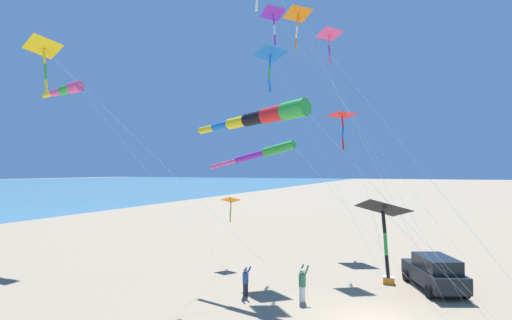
% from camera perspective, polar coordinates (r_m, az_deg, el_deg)
% --- Properties ---
extents(parked_car, '(3.38, 4.68, 1.85)m').
position_cam_1_polar(parked_car, '(23.14, 25.95, -15.39)').
color(parked_car, black).
rests_on(parked_car, ground_plane).
extents(cooler_box, '(0.62, 0.42, 0.42)m').
position_cam_1_polar(cooler_box, '(23.48, 19.91, -17.13)').
color(cooler_box, orange).
rests_on(cooler_box, ground_plane).
extents(person_adult_flyer, '(0.53, 0.62, 1.78)m').
position_cam_1_polar(person_adult_flyer, '(19.34, 7.21, -18.29)').
color(person_adult_flyer, silver).
rests_on(person_adult_flyer, ground_plane).
extents(person_child_grey_jacket, '(0.56, 0.51, 1.58)m').
position_cam_1_polar(person_child_grey_jacket, '(20.02, -1.62, -18.05)').
color(person_child_grey_jacket, '#232328').
rests_on(person_child_grey_jacket, ground_plane).
extents(kite_windsock_magenta_far_left, '(17.27, 0.87, 13.51)m').
position_cam_1_polar(kite_windsock_magenta_far_left, '(33.04, -27.28, 9.70)').
color(kite_windsock_magenta_far_left, '#EF4C93').
rests_on(kite_windsock_magenta_far_left, ground_plane).
extents(kite_delta_orange_high_right, '(14.63, 4.97, 13.90)m').
position_cam_1_polar(kite_delta_orange_high_right, '(24.37, -29.95, 14.78)').
color(kite_delta_orange_high_right, yellow).
rests_on(kite_delta_orange_high_right, ground_plane).
extents(kite_delta_small_distant, '(2.51, 9.20, 4.73)m').
position_cam_1_polar(kite_delta_small_distant, '(26.08, -3.95, -6.24)').
color(kite_delta_small_distant, orange).
rests_on(kite_delta_small_distant, ground_plane).
extents(kite_windsock_yellow_midlevel, '(13.39, 5.05, 8.15)m').
position_cam_1_polar(kite_windsock_yellow_midlevel, '(20.52, 1.11, 1.09)').
color(kite_windsock_yellow_midlevel, green).
rests_on(kite_windsock_yellow_midlevel, ground_plane).
extents(kite_delta_red_high_left, '(5.45, 8.42, 11.67)m').
position_cam_1_polar(kite_delta_red_high_left, '(32.40, 13.25, 6.81)').
color(kite_delta_red_high_left, red).
rests_on(kite_delta_red_high_left, ground_plane).
extents(kite_delta_long_streamer_right, '(5.65, 7.50, 17.88)m').
position_cam_1_polar(kite_delta_long_streamer_right, '(31.60, 11.39, 18.49)').
color(kite_delta_long_streamer_right, '#EF4C93').
rests_on(kite_delta_long_streamer_right, ground_plane).
extents(kite_delta_rainbow_low_near, '(11.51, 6.35, 15.52)m').
position_cam_1_polar(kite_delta_rainbow_low_near, '(21.90, 6.65, 21.43)').
color(kite_delta_rainbow_low_near, orange).
rests_on(kite_delta_rainbow_low_near, ground_plane).
extents(kite_delta_black_fish_shape, '(14.02, 1.41, 18.55)m').
position_cam_1_polar(kite_delta_black_fish_shape, '(29.10, 2.78, 21.67)').
color(kite_delta_black_fish_shape, purple).
rests_on(kite_delta_black_fish_shape, ground_plane).
extents(kite_windsock_purple_drifting, '(14.77, 3.26, 9.62)m').
position_cam_1_polar(kite_windsock_purple_drifting, '(17.56, 0.73, 6.68)').
color(kite_windsock_purple_drifting, green).
rests_on(kite_windsock_purple_drifting, ground_plane).
extents(kite_delta_checkered_midright, '(6.18, 3.31, 5.51)m').
position_cam_1_polar(kite_delta_checkered_midright, '(15.36, 19.21, -7.15)').
color(kite_delta_checkered_midright, black).
rests_on(kite_delta_checkered_midright, ground_plane).
extents(kite_delta_long_streamer_left, '(8.85, 1.67, 15.81)m').
position_cam_1_polar(kite_delta_long_streamer_left, '(28.68, 2.27, 16.04)').
color(kite_delta_long_streamer_left, blue).
rests_on(kite_delta_long_streamer_left, ground_plane).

